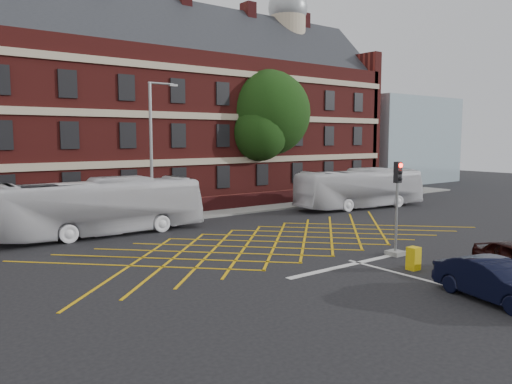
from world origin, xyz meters
TOP-DOWN VIEW (x-y plane):
  - ground at (0.00, 0.00)m, footprint 120.00×120.00m
  - victorian_building at (0.25, 22.00)m, footprint 51.00×12.17m
  - boundary_wall at (0.00, 13.00)m, footprint 56.00×0.50m
  - far_pavement at (0.00, 12.00)m, footprint 60.00×3.00m
  - glass_block at (34.00, 21.00)m, footprint 14.00×10.00m
  - box_junction_hatching at (0.00, 2.00)m, footprint 8.22×8.22m
  - stop_line at (0.00, -3.50)m, footprint 8.00×0.30m
  - centre_line at (0.00, -10.00)m, footprint 0.15×14.00m
  - bus_left at (-6.42, 9.25)m, footprint 11.32×2.93m
  - bus_right at (13.02, 7.70)m, footprint 11.01×4.10m
  - car_navy at (-0.30, -9.57)m, footprint 2.34×4.38m
  - deciduous_tree at (10.94, 16.48)m, footprint 7.63×7.40m
  - traffic_light_near at (2.43, -3.58)m, footprint 0.70×0.70m
  - street_lamp at (-3.38, 9.24)m, footprint 2.25×1.00m
  - utility_cabinet at (0.92, -5.60)m, footprint 0.46×0.43m

SIDE VIEW (x-z plane):
  - ground at x=0.00m, z-range 0.00..0.00m
  - box_junction_hatching at x=0.00m, z-range 0.00..0.02m
  - stop_line at x=0.00m, z-range 0.00..0.02m
  - centre_line at x=0.00m, z-range 0.00..0.02m
  - far_pavement at x=0.00m, z-range 0.00..0.12m
  - utility_cabinet at x=0.92m, z-range 0.00..0.94m
  - boundary_wall at x=0.00m, z-range 0.00..1.10m
  - car_navy at x=-0.30m, z-range 0.00..1.37m
  - bus_right at x=13.02m, z-range 0.00..3.00m
  - bus_left at x=-6.42m, z-range 0.00..3.13m
  - traffic_light_near at x=2.43m, z-range -0.37..3.90m
  - street_lamp at x=-3.38m, z-range -1.36..7.16m
  - glass_block at x=34.00m, z-range 0.00..10.00m
  - deciduous_tree at x=10.94m, z-range 1.35..12.51m
  - victorian_building at x=0.25m, z-range -2.36..18.04m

